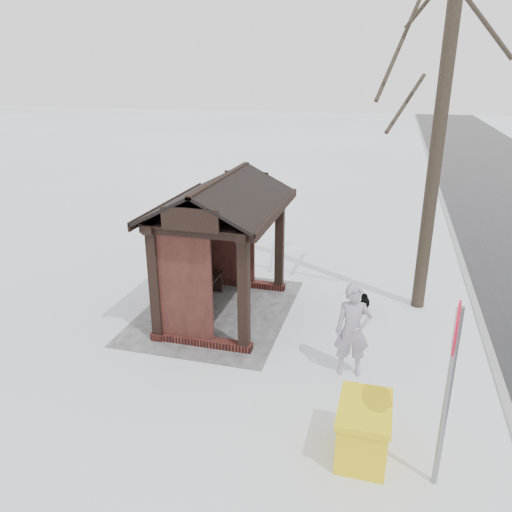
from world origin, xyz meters
The scene contains 9 objects.
ground centered at (0.00, 0.00, 0.00)m, with size 120.00×120.00×0.00m, color white.
kerb centered at (0.00, 5.50, 0.01)m, with size 120.00×0.15×0.06m, color gray.
trampled_patch centered at (0.00, -0.20, 0.01)m, with size 4.20×3.20×0.02m, color gray.
bus_shelter centered at (0.00, -0.16, 2.17)m, with size 3.60×2.40×3.09m.
tree_near centered at (-1.50, 4.20, 6.16)m, with size 3.42×3.42×9.03m.
pedestrian centered at (1.70, 2.94, 0.86)m, with size 0.63×0.41×1.72m, color #948AA2.
dog centered at (-0.85, 2.99, 0.25)m, with size 0.27×0.60×0.50m, color black.
grit_bin centered at (3.72, 3.29, 0.41)m, with size 1.06×0.73×0.81m.
road_sign centered at (3.99, 4.25, 1.86)m, with size 0.67×0.14×2.62m.
Camera 1 is at (9.58, 3.35, 5.10)m, focal length 35.00 mm.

